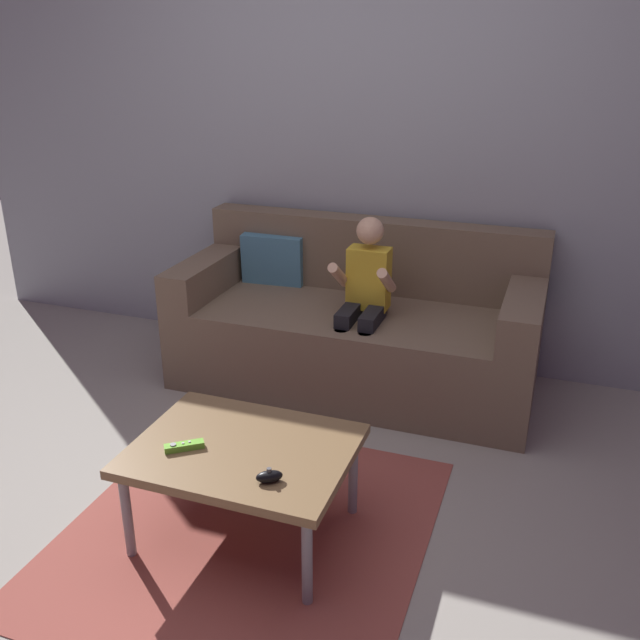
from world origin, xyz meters
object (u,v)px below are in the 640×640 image
(couch, at_px, (356,328))
(person_seated_on_couch, at_px, (364,299))
(nunchuk_black, at_px, (269,476))
(coffee_table, at_px, (243,455))
(game_remote_lime_near_edge, at_px, (184,446))

(couch, distance_m, person_seated_on_couch, 0.31)
(person_seated_on_couch, xyz_separation_m, nunchuk_black, (0.08, -1.34, -0.14))
(couch, bearing_deg, person_seated_on_couch, -62.66)
(coffee_table, relative_size, nunchuk_black, 7.85)
(couch, height_order, person_seated_on_couch, person_seated_on_couch)
(nunchuk_black, bearing_deg, coffee_table, 137.07)
(person_seated_on_couch, bearing_deg, coffee_table, -94.85)
(coffee_table, height_order, nunchuk_black, nunchuk_black)
(coffee_table, bearing_deg, game_remote_lime_near_edge, -155.15)
(couch, height_order, nunchuk_black, couch)
(couch, xyz_separation_m, coffee_table, (-0.01, -1.35, 0.04))
(couch, xyz_separation_m, nunchuk_black, (0.16, -1.52, 0.10))
(couch, xyz_separation_m, person_seated_on_couch, (0.09, -0.17, 0.24))
(person_seated_on_couch, xyz_separation_m, game_remote_lime_near_edge, (-0.29, -1.27, -0.15))
(person_seated_on_couch, height_order, nunchuk_black, person_seated_on_couch)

